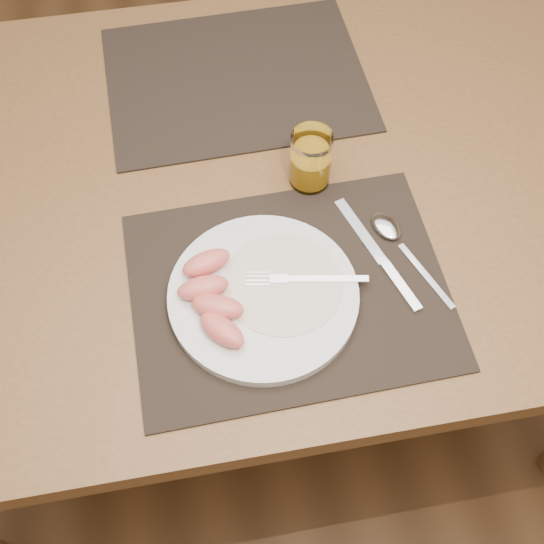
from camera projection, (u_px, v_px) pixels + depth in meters
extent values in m
plane|color=brown|center=(264.00, 364.00, 1.73)|extent=(5.00, 5.00, 0.00)
cube|color=brown|center=(260.00, 182.00, 1.11)|extent=(1.40, 0.90, 0.04)
cylinder|color=brown|center=(485.00, 128.00, 1.68)|extent=(0.06, 0.06, 0.71)
cube|color=black|center=(289.00, 289.00, 0.98)|extent=(0.46, 0.36, 0.00)
cube|color=black|center=(236.00, 78.00, 1.20)|extent=(0.46, 0.36, 0.00)
cylinder|color=white|center=(263.00, 296.00, 0.96)|extent=(0.27, 0.27, 0.02)
cylinder|color=white|center=(283.00, 283.00, 0.96)|extent=(0.17, 0.17, 0.00)
cube|color=silver|center=(328.00, 279.00, 0.96)|extent=(0.11, 0.03, 0.00)
cube|color=silver|center=(279.00, 279.00, 0.96)|extent=(0.03, 0.02, 0.00)
cube|color=silver|center=(258.00, 279.00, 0.96)|extent=(0.04, 0.03, 0.00)
cube|color=silver|center=(361.00, 231.00, 1.03)|extent=(0.05, 0.13, 0.00)
cube|color=silver|center=(401.00, 286.00, 0.98)|extent=(0.04, 0.09, 0.01)
cube|color=silver|center=(426.00, 276.00, 0.99)|extent=(0.05, 0.12, 0.00)
ellipsoid|color=silver|center=(386.00, 226.00, 1.03)|extent=(0.05, 0.07, 0.01)
cylinder|color=white|center=(311.00, 159.00, 1.04)|extent=(0.06, 0.06, 0.10)
cylinder|color=orange|center=(310.00, 168.00, 1.06)|extent=(0.05, 0.05, 0.05)
ellipsoid|color=#E56D5D|center=(222.00, 330.00, 0.91)|extent=(0.07, 0.08, 0.03)
ellipsoid|color=#E56D5D|center=(218.00, 307.00, 0.93)|extent=(0.08, 0.06, 0.03)
ellipsoid|color=#E56D5D|center=(203.00, 288.00, 0.94)|extent=(0.08, 0.04, 0.03)
ellipsoid|color=#E56D5D|center=(206.00, 263.00, 0.96)|extent=(0.08, 0.05, 0.03)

